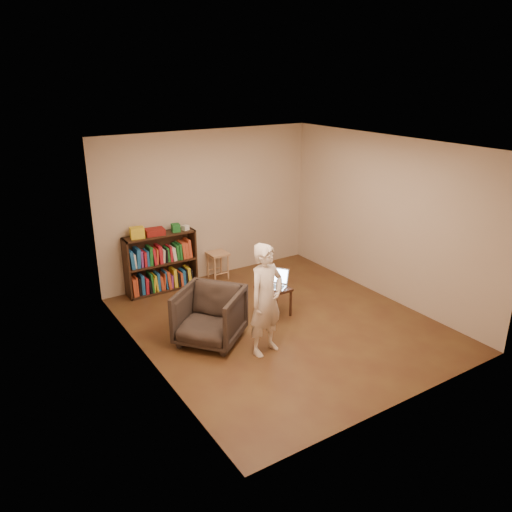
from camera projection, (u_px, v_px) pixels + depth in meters
floor at (282, 324)px, 7.35m from camera, size 4.50×4.50×0.00m
ceiling at (285, 145)px, 6.45m from camera, size 4.50×4.50×0.00m
wall_back at (208, 206)px, 8.68m from camera, size 4.00×0.00×4.00m
wall_left at (145, 269)px, 5.90m from camera, size 0.00×4.50×4.50m
wall_right at (386, 219)px, 7.91m from camera, size 0.00×4.50×4.50m
bookshelf at (161, 266)px, 8.35m from camera, size 1.20×0.30×1.00m
box_yellow at (137, 233)px, 7.92m from camera, size 0.24×0.19×0.18m
red_cloth at (155, 232)px, 8.10m from camera, size 0.33×0.26×0.10m
box_green at (176, 228)px, 8.25m from camera, size 0.15×0.15×0.13m
box_white at (185, 228)px, 8.35m from camera, size 0.12×0.12×0.08m
stool at (218, 258)px, 8.84m from camera, size 0.34×0.34×0.49m
armchair at (210, 316)px, 6.76m from camera, size 1.17×1.16×0.76m
side_table at (273, 292)px, 7.52m from camera, size 0.44×0.44×0.45m
laptop at (275, 282)px, 7.52m from camera, size 0.47×0.47×0.25m
person at (266, 300)px, 6.37m from camera, size 0.62×0.48×1.51m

